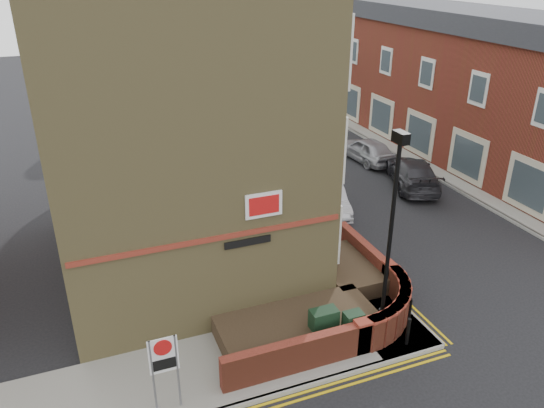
{
  "coord_description": "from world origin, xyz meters",
  "views": [
    {
      "loc": [
        -6.19,
        -9.7,
        10.45
      ],
      "look_at": [
        -0.85,
        4.0,
        3.58
      ],
      "focal_mm": 35.0,
      "sensor_mm": 36.0,
      "label": 1
    }
  ],
  "objects": [
    {
      "name": "far_terrace_cream",
      "position": [
        14.5,
        38.0,
        4.05
      ],
      "size": [
        5.4,
        12.4,
        8.0
      ],
      "color": "#BBB49A",
      "rests_on": "ground"
    },
    {
      "name": "bollard_far",
      "position": [
        2.6,
        1.2,
        0.57
      ],
      "size": [
        0.11,
        0.11,
        0.9
      ],
      "primitive_type": "cylinder",
      "color": "black",
      "rests_on": "pavement_corner"
    },
    {
      "name": "pavement_far",
      "position": [
        13.0,
        13.0,
        0.06
      ],
      "size": [
        4.0,
        40.0,
        0.12
      ],
      "primitive_type": "cube",
      "color": "gray",
      "rests_on": "ground"
    },
    {
      "name": "lamppost",
      "position": [
        1.6,
        1.2,
        3.34
      ],
      "size": [
        0.25,
        0.5,
        6.3
      ],
      "color": "black",
      "rests_on": "pavement_corner"
    },
    {
      "name": "corner_building",
      "position": [
        -2.84,
        8.0,
        6.23
      ],
      "size": [
        8.95,
        10.4,
        13.6
      ],
      "color": "olive",
      "rests_on": "ground"
    },
    {
      "name": "kerb_main_near",
      "position": [
        3.0,
        16.0,
        0.06
      ],
      "size": [
        0.15,
        32.0,
        0.12
      ],
      "primitive_type": "cube",
      "color": "gray",
      "rests_on": "ground"
    },
    {
      "name": "ground",
      "position": [
        0.0,
        0.0,
        0.0
      ],
      "size": [
        120.0,
        120.0,
        0.0
      ],
      "primitive_type": "plane",
      "color": "black",
      "rests_on": "ground"
    },
    {
      "name": "pavement_corner",
      "position": [
        -3.5,
        1.5,
        0.06
      ],
      "size": [
        13.0,
        3.0,
        0.12
      ],
      "primitive_type": "cube",
      "color": "gray",
      "rests_on": "ground"
    },
    {
      "name": "grey_car_far",
      "position": [
        9.27,
        10.63,
        0.7
      ],
      "size": [
        3.58,
        5.22,
        1.4
      ],
      "primitive_type": "imported",
      "rotation": [
        0.0,
        0.0,
        2.77
      ],
      "color": "#2B2A2F",
      "rests_on": "ground"
    },
    {
      "name": "tree_far",
      "position": [
        2.0,
        30.05,
        4.91
      ],
      "size": [
        3.81,
        3.81,
        7.0
      ],
      "color": "#382B1E",
      "rests_on": "pavement_main"
    },
    {
      "name": "tree_near",
      "position": [
        2.0,
        14.05,
        4.7
      ],
      "size": [
        3.64,
        3.65,
        6.7
      ],
      "color": "#382B1E",
      "rests_on": "pavement_main"
    },
    {
      "name": "utility_cabinet_large",
      "position": [
        -0.3,
        1.3,
        0.72
      ],
      "size": [
        0.8,
        0.45,
        1.2
      ],
      "primitive_type": "cube",
      "color": "black",
      "rests_on": "pavement_corner"
    },
    {
      "name": "garden_wall",
      "position": [
        0.0,
        2.5,
        0.0
      ],
      "size": [
        6.8,
        6.0,
        1.2
      ],
      "primitive_type": null,
      "color": "brown",
      "rests_on": "ground"
    },
    {
      "name": "silver_car_near",
      "position": [
        4.09,
        9.6,
        0.61
      ],
      "size": [
        2.11,
        3.91,
        1.22
      ],
      "primitive_type": "imported",
      "rotation": [
        0.0,
        0.0,
        -0.23
      ],
      "color": "#B8B9C1",
      "rests_on": "ground"
    },
    {
      "name": "zone_sign",
      "position": [
        -5.0,
        0.5,
        1.64
      ],
      "size": [
        0.72,
        0.07,
        2.2
      ],
      "color": "slate",
      "rests_on": "pavement_corner"
    },
    {
      "name": "red_car_main",
      "position": [
        3.6,
        20.82,
        0.68
      ],
      "size": [
        2.58,
        5.02,
        1.36
      ],
      "primitive_type": "imported",
      "rotation": [
        0.0,
        0.0,
        0.07
      ],
      "color": "maroon",
      "rests_on": "ground"
    },
    {
      "name": "yellow_lines_main",
      "position": [
        3.25,
        16.0,
        0.01
      ],
      "size": [
        0.28,
        32.0,
        0.01
      ],
      "primitive_type": "cube",
      "color": "gold",
      "rests_on": "ground"
    },
    {
      "name": "tree_mid",
      "position": [
        2.0,
        22.05,
        5.2
      ],
      "size": [
        4.03,
        4.03,
        7.42
      ],
      "color": "#382B1E",
      "rests_on": "pavement_main"
    },
    {
      "name": "bollard_near",
      "position": [
        2.0,
        0.4,
        0.57
      ],
      "size": [
        0.11,
        0.11,
        0.9
      ],
      "primitive_type": "cylinder",
      "color": "black",
      "rests_on": "pavement_corner"
    },
    {
      "name": "kerb_side",
      "position": [
        -3.5,
        0.0,
        0.06
      ],
      "size": [
        13.0,
        0.15,
        0.12
      ],
      "primitive_type": "cube",
      "color": "gray",
      "rests_on": "ground"
    },
    {
      "name": "utility_cabinet_small",
      "position": [
        0.5,
        1.0,
        0.67
      ],
      "size": [
        0.55,
        0.4,
        1.1
      ],
      "primitive_type": "cube",
      "color": "black",
      "rests_on": "pavement_corner"
    },
    {
      "name": "kerb_main_far",
      "position": [
        11.0,
        13.0,
        0.06
      ],
      "size": [
        0.15,
        40.0,
        0.12
      ],
      "primitive_type": "cube",
      "color": "gray",
      "rests_on": "ground"
    },
    {
      "name": "pavement_main",
      "position": [
        2.0,
        16.0,
        0.06
      ],
      "size": [
        2.0,
        32.0,
        0.12
      ],
      "primitive_type": "cube",
      "color": "gray",
      "rests_on": "ground"
    },
    {
      "name": "silver_car_far",
      "position": [
        9.0,
        14.56,
        0.68
      ],
      "size": [
        1.91,
        4.11,
        1.36
      ],
      "primitive_type": "imported",
      "rotation": [
        0.0,
        0.0,
        3.22
      ],
      "color": "#9FA0A6",
      "rests_on": "ground"
    },
    {
      "name": "far_terrace",
      "position": [
        14.5,
        17.0,
        4.04
      ],
      "size": [
        5.4,
        30.4,
        8.0
      ],
      "color": "brown",
      "rests_on": "ground"
    },
    {
      "name": "traffic_light_assembly",
      "position": [
        2.4,
        25.0,
        2.78
      ],
      "size": [
        0.2,
        0.16,
        4.2
      ],
      "color": "black",
      "rests_on": "pavement_main"
    }
  ]
}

